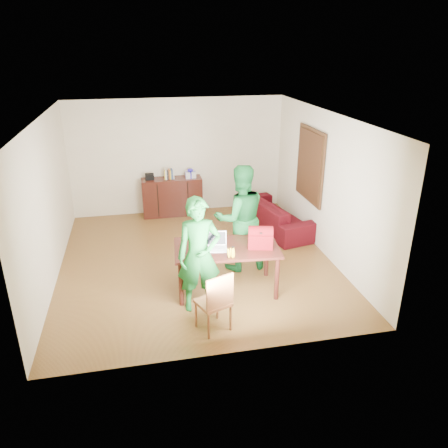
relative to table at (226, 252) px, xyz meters
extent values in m
cube|color=#4D2C13|center=(-0.34, 1.14, -0.74)|extent=(5.00, 5.50, 0.10)
cube|color=white|center=(-0.34, 1.14, 2.06)|extent=(5.00, 5.50, 0.10)
cube|color=beige|center=(-0.34, 3.94, 0.66)|extent=(5.00, 0.10, 2.70)
cube|color=beige|center=(-0.34, -1.66, 0.66)|extent=(5.00, 0.10, 2.70)
cube|color=beige|center=(-2.89, 1.14, 0.66)|extent=(0.10, 5.50, 2.70)
cube|color=beige|center=(2.21, 1.14, 0.66)|extent=(0.10, 5.50, 2.70)
cube|color=#3F2614|center=(2.12, 1.84, 0.86)|extent=(0.04, 1.28, 1.48)
cube|color=#462F15|center=(2.09, 1.84, 0.86)|extent=(0.01, 1.18, 1.36)
cube|color=black|center=(-0.54, 3.65, -0.24)|extent=(1.40, 0.45, 0.90)
cube|color=black|center=(-1.04, 3.65, 0.28)|extent=(0.20, 0.14, 0.14)
cube|color=silver|center=(-0.09, 3.65, 0.28)|extent=(0.24, 0.22, 0.14)
ellipsoid|color=#271BB1|center=(-0.09, 3.65, 0.39)|extent=(0.14, 0.14, 0.07)
cube|color=black|center=(0.00, 0.00, 0.08)|extent=(1.75, 1.08, 0.04)
cylinder|color=black|center=(-0.79, -0.32, -0.31)|extent=(0.07, 0.07, 0.75)
cylinder|color=black|center=(0.72, -0.46, -0.31)|extent=(0.07, 0.07, 0.75)
cylinder|color=black|center=(-0.72, 0.46, -0.31)|extent=(0.07, 0.07, 0.75)
cylinder|color=black|center=(0.79, 0.32, -0.31)|extent=(0.07, 0.07, 0.75)
cube|color=brown|center=(-0.41, -1.03, -0.25)|extent=(0.54, 0.53, 0.05)
cube|color=brown|center=(-0.35, -1.20, 0.01)|extent=(0.41, 0.18, 0.48)
imported|color=#166323|center=(-0.51, -0.44, 0.22)|extent=(0.67, 0.45, 1.81)
imported|color=#156128|center=(0.40, 0.73, 0.28)|extent=(0.98, 0.79, 1.94)
cube|color=white|center=(-0.18, -0.06, 0.11)|extent=(0.38, 0.29, 0.02)
cube|color=black|center=(-0.18, -0.06, 0.23)|extent=(0.36, 0.14, 0.22)
cylinder|color=#573214|center=(0.03, -0.34, 0.18)|extent=(0.05, 0.05, 0.16)
cube|color=maroon|center=(0.53, -0.12, 0.24)|extent=(0.43, 0.31, 0.29)
imported|color=#350607|center=(1.61, 2.37, -0.36)|extent=(1.34, 2.35, 0.65)
camera|label=1|loc=(-1.33, -6.21, 3.15)|focal=35.00mm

